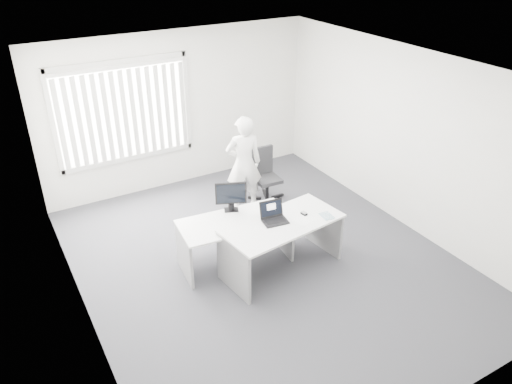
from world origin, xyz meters
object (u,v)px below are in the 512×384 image
desk_far (235,232)px  office_chair (266,184)px  person (244,163)px  laptop (275,214)px  desk_near (282,235)px  monitor (231,197)px

desk_far → office_chair: bearing=51.6°
person → laptop: (-0.47, -1.74, 0.07)m
laptop → desk_near: bearing=-23.2°
desk_near → monitor: bearing=112.4°
desk_near → monitor: size_ratio=3.97×
desk_near → monitor: (-0.41, 0.72, 0.38)m
desk_far → laptop: (0.41, -0.39, 0.38)m
desk_near → person: bearing=70.6°
desk_far → laptop: 0.69m
laptop → monitor: (-0.33, 0.67, 0.03)m
desk_far → office_chair: size_ratio=1.68×
office_chair → laptop: bearing=-115.0°
person → laptop: 1.81m
monitor → laptop: bearing=-40.9°
person → monitor: size_ratio=3.72×
person → laptop: size_ratio=4.95×
desk_far → monitor: size_ratio=3.64×
office_chair → person: bearing=-174.3°
desk_near → laptop: size_ratio=5.29×
office_chair → monitor: 1.78m
desk_far → office_chair: 1.93m
monitor → office_chair: bearing=64.6°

